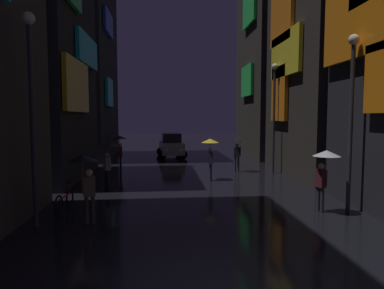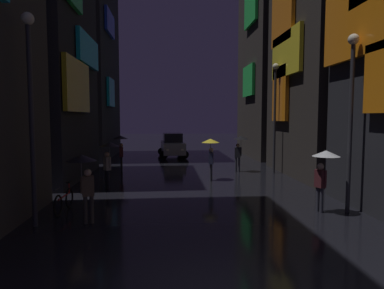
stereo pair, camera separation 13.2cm
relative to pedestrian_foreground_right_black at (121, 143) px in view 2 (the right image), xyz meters
The scene contains 15 objects.
building_left_mid 7.29m from the pedestrian_foreground_right_black, 149.53° to the right, with size 4.25×7.73×15.29m.
building_left_far 13.00m from the pedestrian_foreground_right_black, 115.83° to the left, with size 4.25×8.88×23.33m.
building_right_mid 12.89m from the pedestrian_foreground_right_black, 10.64° to the right, with size 4.25×7.68×14.81m.
building_right_far 14.78m from the pedestrian_foreground_right_black, 32.13° to the left, with size 4.25×8.23×15.74m.
pedestrian_foreground_right_black is the anchor object (origin of this frame).
pedestrian_midstreet_centre_black 7.07m from the pedestrian_foreground_right_black, ahead, with size 0.90×0.90×2.12m.
pedestrian_midstreet_left_yellow 6.03m from the pedestrian_foreground_right_black, 34.43° to the right, with size 0.90×0.90×2.12m.
pedestrian_foreground_left_black 10.29m from the pedestrian_foreground_right_black, 88.41° to the right, with size 0.90×0.90×2.12m.
pedestrian_near_crossing_black 5.27m from the pedestrian_foreground_right_black, 87.98° to the right, with size 0.90×0.90×2.12m.
pedestrian_far_right_clear 12.50m from the pedestrian_foreground_right_black, 50.29° to the right, with size 0.90×0.90×2.12m.
bicycle_parked_at_storefront 9.00m from the pedestrian_foreground_right_black, 94.68° to the right, with size 0.17×1.82×0.96m.
car_distant 7.65m from the pedestrian_foreground_right_black, 65.10° to the left, with size 2.45×4.25×1.92m.
streetlamp_right_far 9.25m from the pedestrian_foreground_right_black, ahead, with size 0.36×0.36×6.22m.
streetlamp_right_near 13.21m from the pedestrian_foreground_right_black, 47.19° to the right, with size 0.36×0.36×5.93m.
streetlamp_left_near 10.65m from the pedestrian_foreground_right_black, 96.20° to the right, with size 0.36×0.36×6.17m.
Camera 2 is at (-1.09, -5.58, 3.22)m, focal length 32.00 mm.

